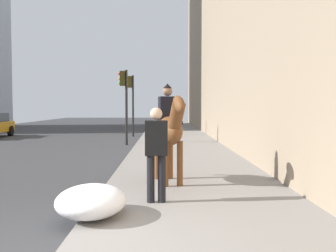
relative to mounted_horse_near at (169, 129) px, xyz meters
name	(u,v)px	position (x,y,z in m)	size (l,w,h in m)	color
sidewalk_slab	(218,247)	(-3.95, -0.58, -1.28)	(120.00, 3.95, 0.12)	gray
mounted_horse_near	(169,129)	(0.00, 0.00, 0.00)	(2.13, 0.87, 2.23)	brown
pedestrian_greeting	(156,148)	(-1.82, 0.25, -0.24)	(0.27, 0.41, 1.70)	black
traffic_light_near_curb	(124,95)	(10.09, 1.97, 1.06)	(0.20, 0.44, 3.56)	black
traffic_light_far_curb	(131,95)	(15.47, 2.06, 1.16)	(0.20, 0.44, 3.73)	black
snow_pile_near	(91,201)	(-2.74, 1.25, -0.97)	(1.42, 1.09, 0.49)	white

